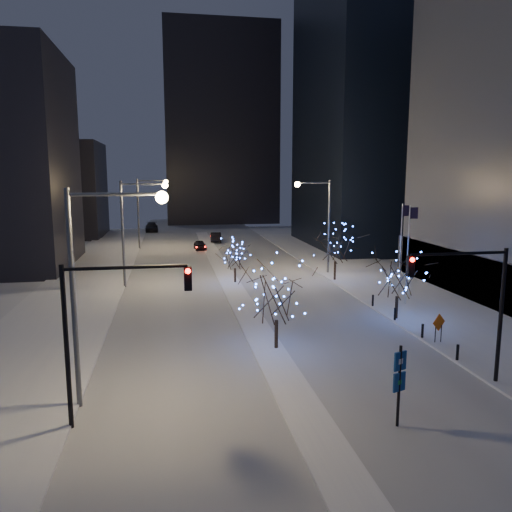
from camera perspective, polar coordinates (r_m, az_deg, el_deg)
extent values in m
plane|color=silver|center=(23.85, 5.22, -17.00)|extent=(160.00, 160.00, 0.00)
cube|color=silver|center=(56.89, -3.99, -1.41)|extent=(20.00, 130.00, 0.02)
cube|color=silver|center=(52.00, -3.42, -2.35)|extent=(2.00, 80.00, 0.15)
cube|color=silver|center=(46.78, 16.69, -4.05)|extent=(10.00, 90.00, 0.15)
cube|color=silver|center=(42.75, -20.87, -5.52)|extent=(8.00, 90.00, 0.15)
cube|color=black|center=(92.89, -22.71, 7.00)|extent=(18.00, 16.00, 16.00)
cube|color=black|center=(113.70, -4.10, 14.54)|extent=(24.00, 14.00, 42.00)
cylinder|color=#595E66|center=(23.68, -20.14, -4.85)|extent=(0.24, 0.24, 10.00)
cylinder|color=#595E66|center=(22.75, -15.80, 6.80)|extent=(4.00, 0.16, 0.16)
sphere|color=#FDD07E|center=(22.64, -10.72, 6.60)|extent=(0.56, 0.56, 0.56)
cylinder|color=#595E66|center=(48.13, -14.98, 2.35)|extent=(0.24, 0.24, 10.00)
cylinder|color=#595E66|center=(47.68, -12.80, 8.04)|extent=(4.00, 0.16, 0.16)
sphere|color=#FDD07E|center=(47.63, -10.37, 7.94)|extent=(0.56, 0.56, 0.56)
cylinder|color=#595E66|center=(72.95, -13.31, 4.68)|extent=(0.24, 0.24, 10.00)
cylinder|color=#595E66|center=(72.66, -11.86, 8.42)|extent=(4.00, 0.16, 0.16)
sphere|color=#FDD07E|center=(72.62, -10.26, 8.35)|extent=(0.56, 0.56, 0.56)
cylinder|color=#595E66|center=(53.59, 8.32, 3.25)|extent=(0.24, 0.24, 10.00)
cylinder|color=#595E66|center=(52.79, 6.61, 8.30)|extent=(3.50, 0.16, 0.16)
sphere|color=#FDD07E|center=(52.32, 4.75, 8.16)|extent=(0.56, 0.56, 0.56)
cylinder|color=black|center=(22.20, -20.82, -9.85)|extent=(0.20, 0.20, 7.00)
cylinder|color=black|center=(21.03, -14.64, -1.29)|extent=(5.00, 0.14, 0.14)
cube|color=black|center=(21.07, -7.79, -2.57)|extent=(0.32, 0.28, 1.00)
sphere|color=#FF0C05|center=(20.82, -7.79, -1.73)|extent=(0.22, 0.22, 0.22)
cylinder|color=black|center=(27.92, 26.18, -6.31)|extent=(0.20, 0.20, 7.00)
cylinder|color=black|center=(25.87, 22.22, 0.26)|extent=(5.00, 0.14, 0.14)
cube|color=black|center=(24.72, 17.22, -1.15)|extent=(0.32, 0.28, 1.00)
sphere|color=#FF0C05|center=(24.51, 17.45, -0.42)|extent=(0.22, 0.22, 0.22)
cylinder|color=silver|center=(41.61, 16.94, 0.04)|extent=(0.10, 0.10, 8.00)
cube|color=black|center=(41.39, 17.59, 4.70)|extent=(0.70, 0.03, 0.90)
cylinder|color=silver|center=(44.09, 16.18, 0.57)|extent=(0.10, 0.10, 8.00)
cube|color=black|center=(43.88, 16.79, 4.97)|extent=(0.70, 0.03, 0.90)
cylinder|color=black|center=(30.95, 22.04, -10.17)|extent=(0.16, 0.16, 0.90)
cylinder|color=black|center=(34.22, 18.49, -8.11)|extent=(0.16, 0.16, 0.90)
cylinder|color=black|center=(37.63, 15.60, -6.40)|extent=(0.16, 0.16, 0.90)
cylinder|color=black|center=(41.14, 13.21, -4.96)|extent=(0.16, 0.16, 0.90)
imported|color=black|center=(71.07, -6.43, 1.23)|extent=(1.76, 3.96, 1.33)
imported|color=black|center=(79.30, -4.63, 2.17)|extent=(1.94, 4.75, 1.53)
imported|color=black|center=(95.31, -11.84, 3.23)|extent=(2.49, 5.71, 1.64)
cylinder|color=black|center=(30.57, 2.33, -8.90)|extent=(0.22, 0.22, 1.73)
cylinder|color=black|center=(48.78, -2.41, -2.21)|extent=(0.22, 0.22, 1.37)
cylinder|color=black|center=(38.02, 15.76, -5.66)|extent=(0.22, 0.22, 1.64)
cylinder|color=black|center=(50.47, 9.00, -1.64)|extent=(0.22, 0.22, 1.87)
cylinder|color=black|center=(22.37, 16.03, -14.15)|extent=(0.12, 0.12, 3.57)
cube|color=navy|center=(21.96, 16.16, -11.45)|extent=(0.62, 0.29, 0.82)
cube|color=navy|center=(22.30, 16.05, -13.66)|extent=(0.62, 0.29, 0.82)
cylinder|color=black|center=(33.52, 19.81, -8.37)|extent=(0.06, 0.06, 1.09)
cylinder|color=black|center=(33.72, 20.40, -8.31)|extent=(0.06, 0.06, 1.09)
cube|color=orange|center=(33.41, 20.18, -7.12)|extent=(1.06, 0.45, 1.12)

